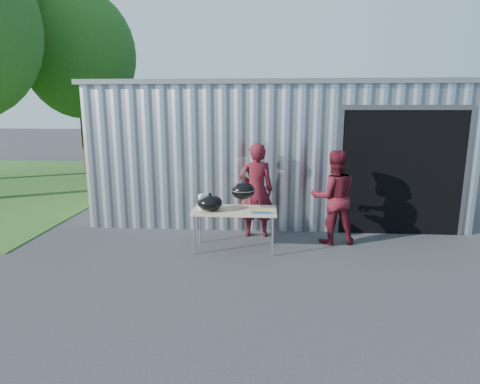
# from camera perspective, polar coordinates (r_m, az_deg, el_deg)

# --- Properties ---
(ground) EXTENTS (80.00, 80.00, 0.00)m
(ground) POSITION_cam_1_polar(r_m,az_deg,el_deg) (6.93, -1.41, -9.67)
(ground) COLOR #2E2E31
(building) EXTENTS (8.20, 6.20, 3.10)m
(building) POSITION_cam_1_polar(r_m,az_deg,el_deg) (11.05, 5.50, 6.68)
(building) COLOR silver
(building) RESTS_ON ground
(tree_far) EXTENTS (4.15, 4.15, 6.88)m
(tree_far) POSITION_cam_1_polar(r_m,az_deg,el_deg) (17.07, -21.84, 17.68)
(tree_far) COLOR #442D19
(tree_far) RESTS_ON ground
(folding_table) EXTENTS (1.50, 0.75, 0.75)m
(folding_table) POSITION_cam_1_polar(r_m,az_deg,el_deg) (7.23, -0.77, -2.82)
(folding_table) COLOR tan
(folding_table) RESTS_ON ground
(kettle_grill) EXTENTS (0.43, 0.43, 0.93)m
(kettle_grill) POSITION_cam_1_polar(r_m,az_deg,el_deg) (7.19, 0.42, 0.87)
(kettle_grill) COLOR black
(kettle_grill) RESTS_ON folding_table
(grill_lid) EXTENTS (0.44, 0.44, 0.32)m
(grill_lid) POSITION_cam_1_polar(r_m,az_deg,el_deg) (7.13, -4.30, -1.53)
(grill_lid) COLOR black
(grill_lid) RESTS_ON folding_table
(paper_towels) EXTENTS (0.12, 0.12, 0.28)m
(paper_towels) POSITION_cam_1_polar(r_m,az_deg,el_deg) (7.21, -5.48, -1.44)
(paper_towels) COLOR white
(paper_towels) RESTS_ON folding_table
(white_tub) EXTENTS (0.20, 0.15, 0.10)m
(white_tub) POSITION_cam_1_polar(r_m,az_deg,el_deg) (7.43, -4.90, -1.73)
(white_tub) COLOR white
(white_tub) RESTS_ON folding_table
(foil_box) EXTENTS (0.32, 0.06, 0.06)m
(foil_box) POSITION_cam_1_polar(r_m,az_deg,el_deg) (6.95, 2.96, -2.84)
(foil_box) COLOR #164792
(foil_box) RESTS_ON folding_table
(person_cook) EXTENTS (0.72, 0.51, 1.88)m
(person_cook) POSITION_cam_1_polar(r_m,az_deg,el_deg) (7.95, 2.29, 0.24)
(person_cook) COLOR #55111B
(person_cook) RESTS_ON ground
(person_bystander) EXTENTS (0.94, 0.77, 1.78)m
(person_bystander) POSITION_cam_1_polar(r_m,az_deg,el_deg) (7.76, 13.17, -0.73)
(person_bystander) COLOR #55111B
(person_bystander) RESTS_ON ground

